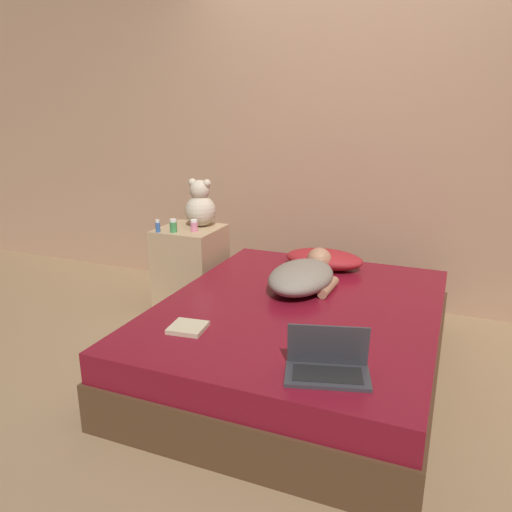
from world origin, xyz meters
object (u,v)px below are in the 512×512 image
object	(u,v)px
pillow	(324,259)
book	(188,328)
laptop	(328,364)
bottle_green	(173,226)
bottle_blue	(158,226)
bottle_pink	(194,226)
person_lying	(304,275)
teddy_bear	(200,206)

from	to	relation	value
pillow	book	size ratio (longest dim) A/B	2.83
laptop	bottle_green	world-z (taller)	bottle_green
bottle_green	bottle_blue	world-z (taller)	bottle_green
pillow	bottle_blue	xyz separation A→B (m)	(-1.16, -0.29, 0.20)
bottle_pink	book	xyz separation A→B (m)	(0.55, -1.08, -0.25)
pillow	bottle_blue	world-z (taller)	bottle_blue
pillow	person_lying	size ratio (longest dim) A/B	0.72
bottle_green	bottle_pink	distance (m)	0.15
person_lying	pillow	bearing A→B (deg)	90.07
teddy_bear	bottle_blue	xyz separation A→B (m)	(-0.19, -0.29, -0.11)
pillow	laptop	distance (m)	1.46
bottle_blue	book	size ratio (longest dim) A/B	0.48
laptop	bottle_blue	xyz separation A→B (m)	(-1.55, 1.11, 0.21)
laptop	bottle_green	xyz separation A→B (m)	(-1.45, 1.16, 0.22)
person_lying	laptop	bearing A→B (deg)	-65.52
person_lying	bottle_blue	xyz separation A→B (m)	(-1.15, 0.13, 0.18)
bottle_pink	laptop	bearing A→B (deg)	-43.07
person_lying	book	xyz separation A→B (m)	(-0.36, -0.82, -0.07)
bottle_green	book	bearing A→B (deg)	-55.72
person_lying	book	size ratio (longest dim) A/B	3.91
teddy_bear	person_lying	bearing A→B (deg)	-24.06
pillow	laptop	size ratio (longest dim) A/B	1.39
bottle_green	bottle_blue	xyz separation A→B (m)	(-0.10, -0.05, -0.00)
book	pillow	bearing A→B (deg)	73.07
person_lying	bottle_green	world-z (taller)	bottle_green
person_lying	book	distance (m)	0.90
bottle_pink	bottle_blue	size ratio (longest dim) A/B	0.94
laptop	bottle_pink	size ratio (longest dim) A/B	4.54
person_lying	bottle_blue	bearing A→B (deg)	175.46
laptop	pillow	bearing A→B (deg)	89.76
person_lying	laptop	world-z (taller)	laptop
pillow	book	world-z (taller)	pillow
teddy_bear	bottle_pink	bearing A→B (deg)	-78.22
person_lying	teddy_bear	distance (m)	1.08
teddy_bear	book	xyz separation A→B (m)	(0.59, -1.25, -0.36)
pillow	person_lying	distance (m)	0.43
bottle_green	book	world-z (taller)	bottle_green
teddy_bear	bottle_green	size ratio (longest dim) A/B	3.71
laptop	book	bearing A→B (deg)	152.68
person_lying	bottle_green	bearing A→B (deg)	172.39
laptop	bottle_pink	xyz separation A→B (m)	(-1.32, 1.24, 0.21)
pillow	bottle_pink	bearing A→B (deg)	-169.78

